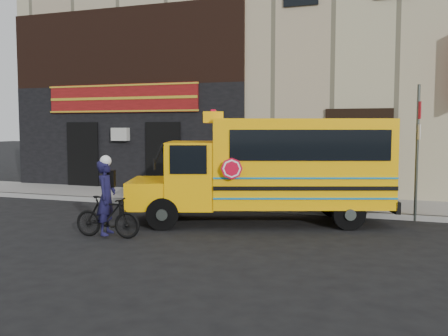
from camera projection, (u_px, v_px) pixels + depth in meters
name	position (u px, v px, depth m)	size (l,w,h in m)	color
ground	(183.00, 224.00, 13.03)	(120.00, 120.00, 0.00)	black
curb	(217.00, 206.00, 15.47)	(40.00, 0.20, 0.15)	gray
sidewalk	(232.00, 200.00, 16.88)	(40.00, 3.00, 0.15)	gray
building	(276.00, 47.00, 22.37)	(20.00, 10.70, 12.00)	tan
school_bus	(274.00, 166.00, 13.16)	(7.21, 4.30, 2.92)	black
sign_pole	(417.00, 147.00, 13.33)	(0.11, 0.32, 3.67)	#363D38
bicycle	(107.00, 217.00, 11.44)	(0.45, 1.60, 0.96)	black
cyclist	(106.00, 200.00, 11.51)	(0.63, 0.41, 1.73)	#131133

